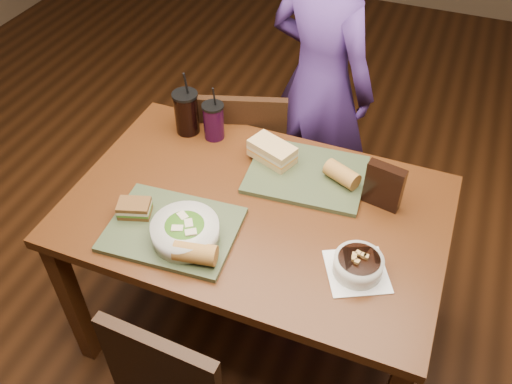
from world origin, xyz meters
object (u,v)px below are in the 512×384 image
salad_bowl (185,231)px  baguette_near (195,253)px  diner (320,83)px  tray_far (306,174)px  soup_bowl (358,265)px  baguette_far (342,174)px  chip_bag (384,186)px  sandwich_near (134,208)px  cup_berry (214,121)px  sandwich_far (272,151)px  cup_cola (187,112)px  tray_near (173,229)px  dining_table (256,224)px  chair_far (250,159)px

salad_bowl → baguette_near: bearing=-44.5°
diner → tray_far: bearing=121.7°
salad_bowl → soup_bowl: bearing=8.8°
diner → baguette_far: diner is taller
baguette_near → chip_bag: (0.48, 0.47, 0.03)m
tray_far → baguette_far: size_ratio=3.29×
sandwich_near → baguette_near: 0.30m
salad_bowl → cup_berry: (-0.15, 0.54, 0.02)m
soup_bowl → diner: bearing=112.8°
tray_far → sandwich_far: sandwich_far is taller
cup_cola → cup_berry: size_ratio=1.17×
tray_far → tray_near: bearing=-127.7°
dining_table → baguette_near: bearing=-104.9°
salad_bowl → sandwich_near: bearing=170.1°
tray_near → chair_far: bearing=91.8°
sandwich_far → chip_bag: 0.44m
sandwich_far → diner: bearing=89.2°
diner → cup_cola: 0.67m
baguette_far → salad_bowl: bearing=-131.0°
chair_far → soup_bowl: chair_far is taller
diner → baguette_far: (0.27, -0.63, 0.05)m
dining_table → baguette_far: 0.35m
soup_bowl → baguette_near: baguette_near is taller
diner → salad_bowl: (-0.13, -1.08, 0.06)m
diner → dining_table: bearing=111.0°
soup_bowl → cup_cola: size_ratio=0.90×
chair_far → diner: diner is taller
baguette_far → cup_cola: bearing=172.6°
cup_berry → baguette_far: bearing=-9.3°
chair_far → cup_berry: 0.41m
sandwich_near → chip_bag: chip_bag is taller
sandwich_far → baguette_far: size_ratio=1.53×
chair_far → sandwich_near: size_ratio=7.01×
cup_berry → baguette_near: bearing=-70.2°
tray_far → cup_berry: (-0.41, 0.09, 0.07)m
tray_near → cup_cola: size_ratio=1.53×
sandwich_near → soup_bowl: bearing=3.7°
chair_far → diner: (0.21, 0.32, 0.27)m
salad_bowl → cup_berry: size_ratio=0.93×
diner → sandwich_far: size_ratio=7.67×
baguette_near → baguette_far: baguette_near is taller
sandwich_near → chip_bag: size_ratio=0.73×
tray_near → soup_bowl: size_ratio=1.70×
tray_near → sandwich_near: 0.15m
dining_table → baguette_far: baguette_far is taller
baguette_near → cup_cola: (-0.33, 0.60, 0.04)m
chair_far → sandwich_far: size_ratio=4.44×
dining_table → tray_near: size_ratio=3.10×
baguette_near → salad_bowl: bearing=135.5°
tray_near → soup_bowl: (0.61, 0.06, 0.03)m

